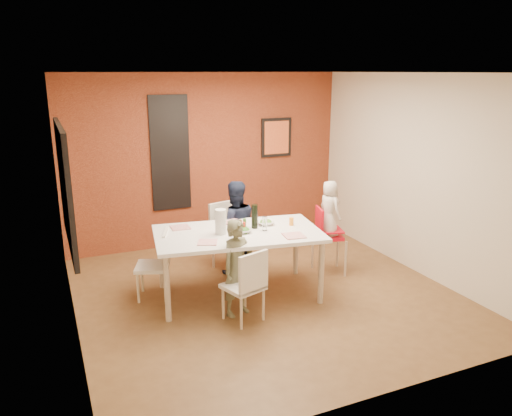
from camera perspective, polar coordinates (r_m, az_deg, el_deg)
name	(u,v)px	position (r m, az deg, el deg)	size (l,w,h in m)	color
ground	(265,294)	(6.39, 1.09, -9.78)	(4.50, 4.50, 0.00)	brown
ceiling	(267,73)	(5.78, 1.23, 15.22)	(4.50, 4.50, 0.02)	silver
wall_back	(207,160)	(8.00, -5.62, 5.49)	(4.50, 0.02, 2.70)	beige
wall_front	(385,250)	(4.09, 14.48, -4.68)	(4.50, 0.02, 2.70)	beige
wall_left	(65,210)	(5.43, -20.97, -0.25)	(0.02, 4.50, 2.70)	beige
wall_right	(416,175)	(7.16, 17.79, 3.65)	(0.02, 4.50, 2.70)	beige
brick_accent_wall	(207,160)	(7.98, -5.57, 5.47)	(4.50, 0.02, 2.70)	maroon
picture_window_frame	(65,187)	(5.58, -20.98, 2.27)	(0.05, 1.70, 1.30)	black
picture_window_pane	(67,187)	(5.58, -20.83, 2.29)	(0.02, 1.55, 1.15)	black
glassblock_strip	(170,153)	(7.78, -9.79, 6.18)	(0.55, 0.03, 1.70)	silver
glassblock_surround	(170,153)	(7.77, -9.78, 6.18)	(0.60, 0.03, 1.76)	black
art_print_frame	(276,137)	(8.36, 2.33, 8.06)	(0.54, 0.03, 0.64)	black
art_print_canvas	(277,138)	(8.35, 2.38, 8.05)	(0.44, 0.01, 0.54)	orange
dining_table	(238,238)	(6.08, -2.06, -3.40)	(2.15, 1.41, 0.83)	white
chair_near	(247,283)	(5.53, -0.99, -8.54)	(0.49, 0.49, 0.85)	white
chair_far	(227,232)	(7.05, -3.32, -2.74)	(0.53, 0.53, 0.94)	silver
chair_left	(158,261)	(6.25, -11.09, -5.92)	(0.51, 0.51, 0.85)	white
high_chair	(327,234)	(6.90, 8.07, -2.96)	(0.48, 0.48, 0.94)	red
child_near	(238,268)	(5.69, -2.11, -6.85)	(0.41, 0.27, 1.13)	#5E5D43
child_far	(235,228)	(6.81, -2.47, -2.27)	(0.63, 0.49, 1.31)	black
toddler	(329,208)	(6.79, 8.39, -0.02)	(0.37, 0.24, 0.76)	beige
plate_near_left	(208,242)	(5.71, -5.56, -3.91)	(0.21, 0.21, 0.01)	white
plate_far_mid	(233,222)	(6.41, -2.60, -1.64)	(0.24, 0.24, 0.01)	silver
plate_near_right	(294,236)	(5.91, 4.36, -3.17)	(0.24, 0.24, 0.01)	white
plate_far_left	(180,227)	(6.27, -8.64, -2.21)	(0.23, 0.23, 0.01)	silver
salad_bowl_a	(243,231)	(6.02, -1.45, -2.61)	(0.20, 0.20, 0.05)	white
salad_bowl_b	(266,222)	(6.33, 1.12, -1.67)	(0.22, 0.22, 0.05)	white
wine_bottle	(255,216)	(6.16, -0.16, -0.97)	(0.08, 0.08, 0.30)	black
wine_glass_a	(237,228)	(5.85, -2.21, -2.36)	(0.07, 0.07, 0.20)	white
wine_glass_b	(265,223)	(6.08, 1.00, -1.78)	(0.06, 0.06, 0.18)	white
paper_towel_roll	(221,222)	(5.95, -4.06, -1.58)	(0.13, 0.13, 0.30)	silver
condiment_red	(244,227)	(6.02, -1.37, -2.22)	(0.03, 0.03, 0.13)	red
condiment_green	(245,225)	(6.09, -1.31, -1.90)	(0.04, 0.04, 0.15)	#377527
condiment_brown	(240,225)	(6.08, -1.79, -1.98)	(0.04, 0.04, 0.14)	brown
sippy_cup	(291,222)	(6.31, 4.07, -1.55)	(0.06, 0.06, 0.10)	orange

